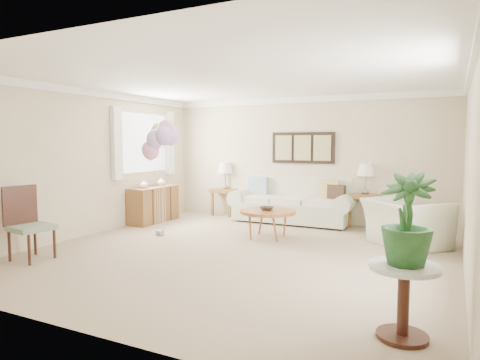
{
  "coord_description": "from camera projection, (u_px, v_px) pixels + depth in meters",
  "views": [
    {
      "loc": [
        2.83,
        -5.61,
        1.66
      ],
      "look_at": [
        -0.28,
        0.6,
        1.05
      ],
      "focal_mm": 32.0,
      "sensor_mm": 36.0,
      "label": 1
    }
  ],
  "objects": [
    {
      "name": "ground_plane",
      "position": [
        239.0,
        254.0,
        6.4
      ],
      "size": [
        6.0,
        6.0,
        0.0
      ],
      "primitive_type": "plane",
      "color": "tan"
    },
    {
      "name": "room_shell",
      "position": [
        235.0,
        145.0,
        6.39
      ],
      "size": [
        6.04,
        6.04,
        2.6
      ],
      "color": "beige",
      "rests_on": "ground"
    },
    {
      "name": "wall_art_triptych",
      "position": [
        303.0,
        148.0,
        8.91
      ],
      "size": [
        1.35,
        0.06,
        0.65
      ],
      "color": "black",
      "rests_on": "ground"
    },
    {
      "name": "sofa",
      "position": [
        293.0,
        204.0,
        8.93
      ],
      "size": [
        2.59,
        0.97,
        0.96
      ],
      "color": "beige",
      "rests_on": "ground"
    },
    {
      "name": "end_table_left",
      "position": [
        225.0,
        193.0,
        9.76
      ],
      "size": [
        0.56,
        0.51,
        0.61
      ],
      "color": "brown",
      "rests_on": "ground"
    },
    {
      "name": "end_table_right",
      "position": [
        365.0,
        199.0,
        8.4
      ],
      "size": [
        0.6,
        0.55,
        0.66
      ],
      "color": "brown",
      "rests_on": "ground"
    },
    {
      "name": "lamp_left",
      "position": [
        225.0,
        169.0,
        9.71
      ],
      "size": [
        0.34,
        0.34,
        0.59
      ],
      "color": "gray",
      "rests_on": "end_table_left"
    },
    {
      "name": "lamp_right",
      "position": [
        366.0,
        171.0,
        8.35
      ],
      "size": [
        0.33,
        0.33,
        0.59
      ],
      "color": "gray",
      "rests_on": "end_table_right"
    },
    {
      "name": "coffee_table",
      "position": [
        268.0,
        212.0,
        7.41
      ],
      "size": [
        0.97,
        0.97,
        0.49
      ],
      "color": "brown",
      "rests_on": "ground"
    },
    {
      "name": "decor_bowl",
      "position": [
        267.0,
        208.0,
        7.39
      ],
      "size": [
        0.29,
        0.29,
        0.06
      ],
      "primitive_type": "imported",
      "rotation": [
        0.0,
        0.0,
        0.19
      ],
      "color": "#2A2520",
      "rests_on": "coffee_table"
    },
    {
      "name": "armchair",
      "position": [
        406.0,
        223.0,
        6.84
      ],
      "size": [
        1.52,
        1.52,
        0.74
      ],
      "primitive_type": "imported",
      "rotation": [
        0.0,
        0.0,
        2.35
      ],
      "color": "beige",
      "rests_on": "ground"
    },
    {
      "name": "side_table",
      "position": [
        404.0,
        283.0,
        3.59
      ],
      "size": [
        0.59,
        0.59,
        0.64
      ],
      "color": "silver",
      "rests_on": "ground"
    },
    {
      "name": "potted_plant",
      "position": [
        407.0,
        219.0,
        3.54
      ],
      "size": [
        0.48,
        0.48,
        0.77
      ],
      "primitive_type": "imported",
      "rotation": [
        0.0,
        0.0,
        -0.13
      ],
      "color": "#184E1F",
      "rests_on": "side_table"
    },
    {
      "name": "accent_chair",
      "position": [
        28.0,
        221.0,
        6.05
      ],
      "size": [
        0.58,
        0.58,
        1.05
      ],
      "color": "gray",
      "rests_on": "ground"
    },
    {
      "name": "credenza",
      "position": [
        153.0,
        204.0,
        8.93
      ],
      "size": [
        0.46,
        1.2,
        0.74
      ],
      "color": "brown",
      "rests_on": "ground"
    },
    {
      "name": "vase_white",
      "position": [
        144.0,
        184.0,
        8.6
      ],
      "size": [
        0.19,
        0.19,
        0.17
      ],
      "primitive_type": "imported",
      "rotation": [
        0.0,
        0.0,
        0.18
      ],
      "color": "silver",
      "rests_on": "credenza"
    },
    {
      "name": "vase_sage",
      "position": [
        161.0,
        182.0,
        9.11
      ],
      "size": [
        0.22,
        0.22,
        0.18
      ],
      "primitive_type": "imported",
      "rotation": [
        0.0,
        0.0,
        -0.31
      ],
      "color": "#B7C1AA",
      "rests_on": "credenza"
    },
    {
      "name": "balloon_cluster",
      "position": [
        161.0,
        138.0,
        7.5
      ],
      "size": [
        0.64,
        0.56,
        2.06
      ],
      "color": "gray",
      "rests_on": "ground"
    }
  ]
}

